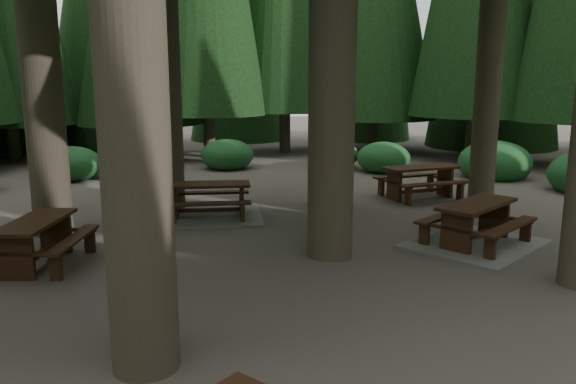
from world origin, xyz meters
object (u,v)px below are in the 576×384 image
object	(u,v)px
picnic_table_a	(476,230)
picnic_table_c	(209,206)
picnic_table_d	(420,177)
picnic_table_b	(37,235)

from	to	relation	value
picnic_table_a	picnic_table_c	bearing A→B (deg)	112.13
picnic_table_d	picnic_table_c	bearing A→B (deg)	-178.46
picnic_table_a	picnic_table_b	size ratio (longest dim) A/B	1.40
picnic_table_b	picnic_table_c	world-z (taller)	picnic_table_c
picnic_table_a	picnic_table_d	world-z (taller)	picnic_table_d
picnic_table_c	picnic_table_d	xyz separation A→B (m)	(6.00, 0.42, 0.30)
picnic_table_b	picnic_table_d	xyz separation A→B (m)	(9.52, 2.94, 0.05)
picnic_table_c	picnic_table_b	bearing A→B (deg)	-132.52
picnic_table_b	picnic_table_c	xyz separation A→B (m)	(3.52, 2.53, -0.25)
picnic_table_c	picnic_table_a	bearing A→B (deg)	-28.82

